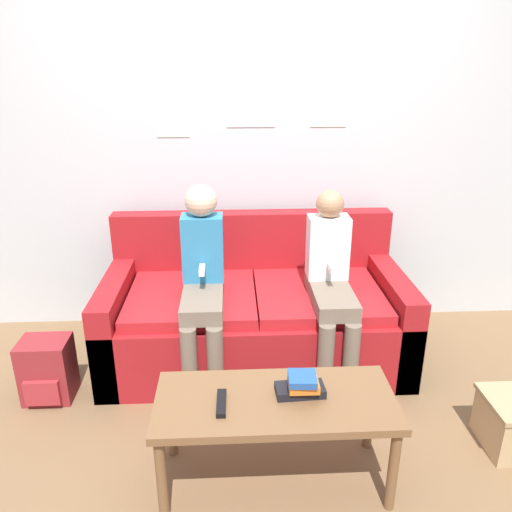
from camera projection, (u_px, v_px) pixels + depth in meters
name	position (u px, v px, depth m)	size (l,w,h in m)	color
ground_plane	(260.00, 409.00, 2.76)	(10.00, 10.00, 0.00)	brown
wall_back	(251.00, 141.00, 3.33)	(8.00, 0.06, 2.60)	silver
couch	(255.00, 314.00, 3.19)	(1.85, 0.90, 0.87)	maroon
coffee_table	(275.00, 409.00, 2.16)	(1.04, 0.45, 0.44)	brown
person_left	(203.00, 276.00, 2.85)	(0.24, 0.60, 1.15)	#756656
person_right	(331.00, 279.00, 2.89)	(0.24, 0.60, 1.11)	#756656
tv_remote	(221.00, 403.00, 2.09)	(0.04, 0.17, 0.02)	black
book_stack	(302.00, 386.00, 2.15)	(0.22, 0.14, 0.10)	black
backpack	(47.00, 370.00, 2.80)	(0.27, 0.24, 0.36)	maroon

